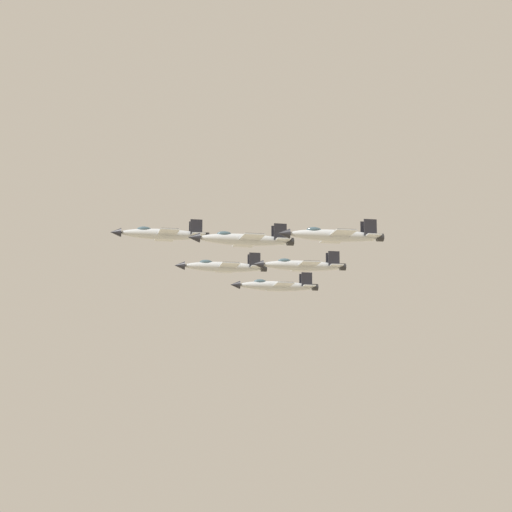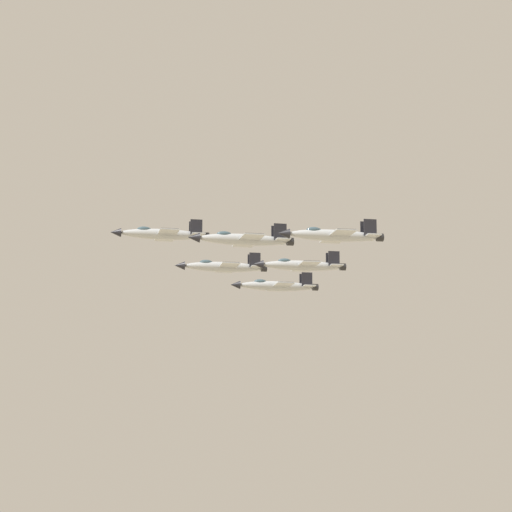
{
  "view_description": "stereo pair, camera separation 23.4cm",
  "coord_description": "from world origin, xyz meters",
  "px_view_note": "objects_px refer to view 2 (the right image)",
  "views": [
    {
      "loc": [
        120.63,
        140.35,
        85.27
      ],
      "look_at": [
        8.84,
        15.18,
        117.01
      ],
      "focal_mm": 70.4,
      "sensor_mm": 36.0,
      "label": 1
    },
    {
      "loc": [
        120.45,
        140.5,
        85.27
      ],
      "look_at": [
        8.84,
        15.18,
        117.01
      ],
      "focal_mm": 70.4,
      "sensor_mm": 36.0,
      "label": 2
    }
  ],
  "objects_px": {
    "jet_right_outer": "(276,286)",
    "jet_lead": "(162,234)",
    "jet_left_outer": "(333,235)",
    "jet_slot_rear": "(302,265)",
    "jet_left_wingman": "(244,239)",
    "jet_right_wingman": "(223,267)"
  },
  "relations": [
    {
      "from": "jet_left_wingman",
      "to": "jet_left_outer",
      "type": "xyz_separation_m",
      "value": [
        -5.14,
        14.92,
        -0.95
      ]
    },
    {
      "from": "jet_lead",
      "to": "jet_left_outer",
      "type": "height_order",
      "value": "jet_lead"
    },
    {
      "from": "jet_lead",
      "to": "jet_slot_rear",
      "type": "distance_m",
      "value": 24.47
    },
    {
      "from": "jet_left_outer",
      "to": "jet_right_outer",
      "type": "relative_size",
      "value": 0.97
    },
    {
      "from": "jet_right_outer",
      "to": "jet_lead",
      "type": "bearing_deg",
      "value": 40.08
    },
    {
      "from": "jet_right_wingman",
      "to": "jet_slot_rear",
      "type": "distance_m",
      "value": 15.82
    },
    {
      "from": "jet_left_wingman",
      "to": "jet_right_wingman",
      "type": "xyz_separation_m",
      "value": [
        -10.41,
        -17.59,
        -0.87
      ]
    },
    {
      "from": "jet_slot_rear",
      "to": "jet_lead",
      "type": "bearing_deg",
      "value": 0.94
    },
    {
      "from": "jet_left_wingman",
      "to": "jet_slot_rear",
      "type": "xyz_separation_m",
      "value": [
        -15.55,
        -2.67,
        -2.02
      ]
    },
    {
      "from": "jet_lead",
      "to": "jet_left_wingman",
      "type": "relative_size",
      "value": 0.96
    },
    {
      "from": "jet_left_wingman",
      "to": "jet_slot_rear",
      "type": "relative_size",
      "value": 1.07
    },
    {
      "from": "jet_left_outer",
      "to": "jet_slot_rear",
      "type": "bearing_deg",
      "value": -90.26
    },
    {
      "from": "jet_lead",
      "to": "jet_right_outer",
      "type": "bearing_deg",
      "value": -140.14
    },
    {
      "from": "jet_lead",
      "to": "jet_slot_rear",
      "type": "xyz_separation_m",
      "value": [
        -20.7,
        12.25,
        -4.53
      ]
    },
    {
      "from": "jet_right_wingman",
      "to": "jet_slot_rear",
      "type": "xyz_separation_m",
      "value": [
        -5.14,
        14.92,
        -1.15
      ]
    },
    {
      "from": "jet_right_outer",
      "to": "jet_right_wingman",
      "type": "bearing_deg",
      "value": 40.08
    },
    {
      "from": "jet_lead",
      "to": "jet_slot_rear",
      "type": "height_order",
      "value": "jet_lead"
    },
    {
      "from": "jet_right_wingman",
      "to": "jet_right_outer",
      "type": "relative_size",
      "value": 0.97
    },
    {
      "from": "jet_left_outer",
      "to": "jet_left_wingman",
      "type": "bearing_deg",
      "value": -40.62
    },
    {
      "from": "jet_left_outer",
      "to": "jet_right_wingman",
      "type": "bearing_deg",
      "value": -68.84
    },
    {
      "from": "jet_left_wingman",
      "to": "jet_left_outer",
      "type": "height_order",
      "value": "jet_left_wingman"
    },
    {
      "from": "jet_lead",
      "to": "jet_left_outer",
      "type": "relative_size",
      "value": 1.01
    }
  ]
}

